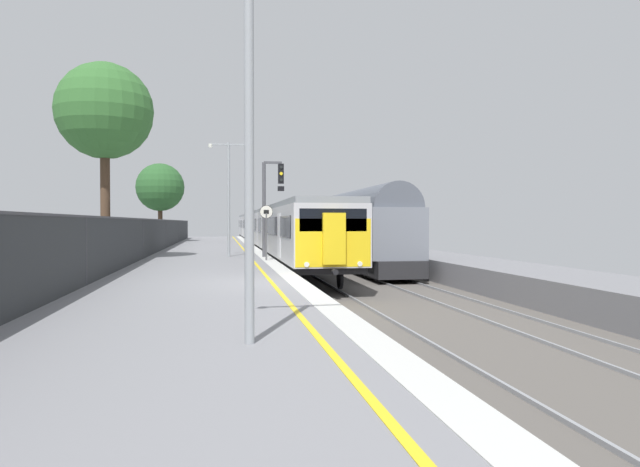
{
  "coord_description": "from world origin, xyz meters",
  "views": [
    {
      "loc": [
        -1.79,
        -16.65,
        1.73
      ],
      "look_at": [
        1.56,
        2.78,
        1.35
      ],
      "focal_mm": 32.38,
      "sensor_mm": 36.0,
      "label": 1
    }
  ],
  "objects_px": {
    "commuter_train_at_platform": "(266,228)",
    "speed_limit_sign": "(266,225)",
    "freight_train_adjacent_track": "(338,226)",
    "background_tree_centre": "(160,188)",
    "platform_lamp_mid": "(229,190)",
    "signal_gantry": "(270,197)",
    "platform_lamp_near": "(249,112)",
    "background_tree_left": "(105,115)"
  },
  "relations": [
    {
      "from": "commuter_train_at_platform",
      "to": "freight_train_adjacent_track",
      "type": "relative_size",
      "value": 2.17
    },
    {
      "from": "freight_train_adjacent_track",
      "to": "signal_gantry",
      "type": "height_order",
      "value": "signal_gantry"
    },
    {
      "from": "freight_train_adjacent_track",
      "to": "platform_lamp_mid",
      "type": "distance_m",
      "value": 11.72
    },
    {
      "from": "commuter_train_at_platform",
      "to": "background_tree_left",
      "type": "distance_m",
      "value": 25.17
    },
    {
      "from": "signal_gantry",
      "to": "platform_lamp_mid",
      "type": "distance_m",
      "value": 2.17
    },
    {
      "from": "speed_limit_sign",
      "to": "background_tree_centre",
      "type": "height_order",
      "value": "background_tree_centre"
    },
    {
      "from": "speed_limit_sign",
      "to": "platform_lamp_mid",
      "type": "distance_m",
      "value": 4.19
    },
    {
      "from": "speed_limit_sign",
      "to": "background_tree_left",
      "type": "bearing_deg",
      "value": 169.02
    },
    {
      "from": "commuter_train_at_platform",
      "to": "platform_lamp_mid",
      "type": "height_order",
      "value": "platform_lamp_mid"
    },
    {
      "from": "platform_lamp_near",
      "to": "background_tree_left",
      "type": "distance_m",
      "value": 20.4
    },
    {
      "from": "platform_lamp_mid",
      "to": "speed_limit_sign",
      "type": "bearing_deg",
      "value": -64.29
    },
    {
      "from": "background_tree_left",
      "to": "background_tree_centre",
      "type": "relative_size",
      "value": 1.28
    },
    {
      "from": "freight_train_adjacent_track",
      "to": "signal_gantry",
      "type": "relative_size",
      "value": 5.94
    },
    {
      "from": "commuter_train_at_platform",
      "to": "freight_train_adjacent_track",
      "type": "xyz_separation_m",
      "value": [
        4.0,
        -12.06,
        0.21
      ]
    },
    {
      "from": "background_tree_left",
      "to": "speed_limit_sign",
      "type": "bearing_deg",
      "value": -10.98
    },
    {
      "from": "speed_limit_sign",
      "to": "background_tree_left",
      "type": "height_order",
      "value": "background_tree_left"
    },
    {
      "from": "commuter_train_at_platform",
      "to": "signal_gantry",
      "type": "xyz_separation_m",
      "value": [
        -1.47,
        -21.55,
        1.74
      ]
    },
    {
      "from": "signal_gantry",
      "to": "background_tree_left",
      "type": "height_order",
      "value": "background_tree_left"
    },
    {
      "from": "signal_gantry",
      "to": "speed_limit_sign",
      "type": "distance_m",
      "value": 3.08
    },
    {
      "from": "speed_limit_sign",
      "to": "background_tree_centre",
      "type": "distance_m",
      "value": 28.23
    },
    {
      "from": "background_tree_left",
      "to": "platform_lamp_near",
      "type": "bearing_deg",
      "value": -73.96
    },
    {
      "from": "platform_lamp_mid",
      "to": "background_tree_left",
      "type": "height_order",
      "value": "background_tree_left"
    },
    {
      "from": "platform_lamp_near",
      "to": "background_tree_left",
      "type": "bearing_deg",
      "value": 106.04
    },
    {
      "from": "platform_lamp_near",
      "to": "background_tree_left",
      "type": "xyz_separation_m",
      "value": [
        -5.56,
        19.34,
        3.34
      ]
    },
    {
      "from": "platform_lamp_mid",
      "to": "background_tree_left",
      "type": "xyz_separation_m",
      "value": [
        -5.56,
        -2.01,
        3.24
      ]
    },
    {
      "from": "commuter_train_at_platform",
      "to": "freight_train_adjacent_track",
      "type": "height_order",
      "value": "freight_train_adjacent_track"
    },
    {
      "from": "freight_train_adjacent_track",
      "to": "background_tree_centre",
      "type": "relative_size",
      "value": 4.06
    },
    {
      "from": "freight_train_adjacent_track",
      "to": "speed_limit_sign",
      "type": "height_order",
      "value": "freight_train_adjacent_track"
    },
    {
      "from": "commuter_train_at_platform",
      "to": "platform_lamp_mid",
      "type": "relative_size",
      "value": 10.7
    },
    {
      "from": "freight_train_adjacent_track",
      "to": "signal_gantry",
      "type": "distance_m",
      "value": 11.06
    },
    {
      "from": "freight_train_adjacent_track",
      "to": "speed_limit_sign",
      "type": "distance_m",
      "value": 13.54
    },
    {
      "from": "platform_lamp_mid",
      "to": "signal_gantry",
      "type": "bearing_deg",
      "value": -18.79
    },
    {
      "from": "speed_limit_sign",
      "to": "commuter_train_at_platform",
      "type": "bearing_deg",
      "value": 85.65
    },
    {
      "from": "platform_lamp_near",
      "to": "background_tree_centre",
      "type": "bearing_deg",
      "value": 97.3
    },
    {
      "from": "commuter_train_at_platform",
      "to": "speed_limit_sign",
      "type": "height_order",
      "value": "commuter_train_at_platform"
    },
    {
      "from": "platform_lamp_mid",
      "to": "background_tree_left",
      "type": "bearing_deg",
      "value": -160.13
    },
    {
      "from": "background_tree_centre",
      "to": "platform_lamp_near",
      "type": "bearing_deg",
      "value": -82.7
    },
    {
      "from": "signal_gantry",
      "to": "platform_lamp_mid",
      "type": "height_order",
      "value": "platform_lamp_mid"
    },
    {
      "from": "speed_limit_sign",
      "to": "background_tree_left",
      "type": "xyz_separation_m",
      "value": [
        -7.2,
        1.4,
        5.03
      ]
    },
    {
      "from": "commuter_train_at_platform",
      "to": "platform_lamp_near",
      "type": "relative_size",
      "value": 11.07
    },
    {
      "from": "platform_lamp_mid",
      "to": "platform_lamp_near",
      "type": "bearing_deg",
      "value": -90.0
    },
    {
      "from": "speed_limit_sign",
      "to": "platform_lamp_near",
      "type": "distance_m",
      "value": 18.1
    }
  ]
}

